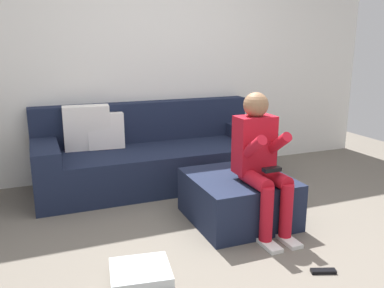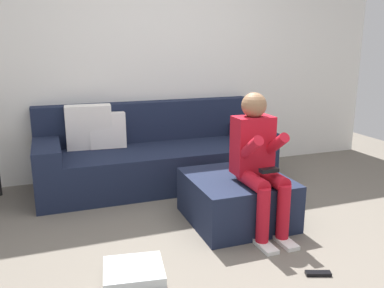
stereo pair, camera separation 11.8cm
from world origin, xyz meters
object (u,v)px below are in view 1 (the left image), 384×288
person_seated (260,156)px  remote_near_ottoman (323,271)px  ottoman (238,198)px  couch_sectional (151,156)px  storage_bin (140,274)px

person_seated → remote_near_ottoman: size_ratio=6.69×
ottoman → remote_near_ottoman: size_ratio=5.00×
couch_sectional → remote_near_ottoman: 2.19m
couch_sectional → remote_near_ottoman: couch_sectional is taller
ottoman → person_seated: size_ratio=0.75×
ottoman → couch_sectional: bearing=109.5°
ottoman → person_seated: bearing=-68.9°
person_seated → storage_bin: 1.27m
couch_sectional → storage_bin: (-0.58, -1.74, -0.26)m
remote_near_ottoman → storage_bin: bearing=-178.0°
couch_sectional → person_seated: person_seated is taller
couch_sectional → remote_near_ottoman: (0.55, -2.11, -0.29)m
person_seated → ottoman: bearing=111.1°
couch_sectional → storage_bin: bearing=-108.5°
ottoman → storage_bin: size_ratio=2.17×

